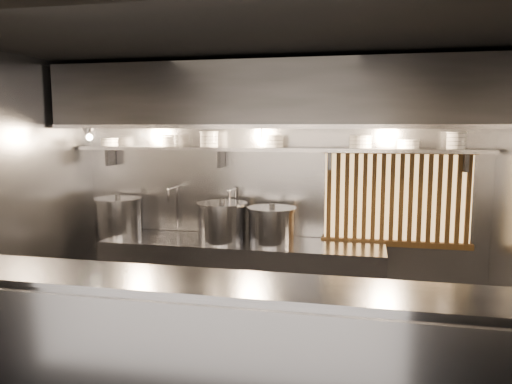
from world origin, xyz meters
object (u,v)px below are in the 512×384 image
at_px(pendant_bulb, 261,142).
at_px(stock_pot_right, 222,222).
at_px(heat_lamp, 88,132).
at_px(stock_pot_left, 118,216).
at_px(stock_pot_mid, 272,225).

bearing_deg(pendant_bulb, stock_pot_right, -165.80).
xyz_separation_m(heat_lamp, stock_pot_left, (0.15, 0.32, -0.95)).
distance_m(pendant_bulb, stock_pot_left, 1.86).
xyz_separation_m(pendant_bulb, stock_pot_left, (-1.65, -0.03, -0.85)).
xyz_separation_m(heat_lamp, stock_pot_right, (1.39, 0.25, -0.96)).
bearing_deg(heat_lamp, stock_pot_mid, 7.54).
xyz_separation_m(heat_lamp, stock_pot_mid, (1.93, 0.26, -0.97)).
distance_m(stock_pot_left, stock_pot_mid, 1.78).
relative_size(stock_pot_left, stock_pot_right, 1.18).
bearing_deg(stock_pot_left, heat_lamp, -115.13).
height_order(stock_pot_left, stock_pot_right, stock_pot_left).
relative_size(heat_lamp, stock_pot_right, 0.59).
height_order(heat_lamp, pendant_bulb, heat_lamp).
height_order(pendant_bulb, stock_pot_mid, pendant_bulb).
relative_size(heat_lamp, stock_pot_mid, 0.52).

